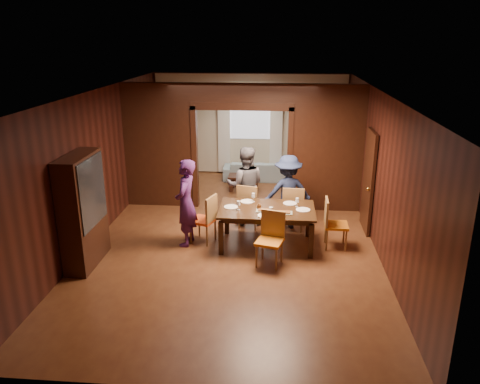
# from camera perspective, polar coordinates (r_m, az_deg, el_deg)

# --- Properties ---
(floor) EXTENTS (9.00, 9.00, 0.00)m
(floor) POSITION_cam_1_polar(r_m,az_deg,el_deg) (9.72, -0.55, -5.10)
(floor) COLOR #532A17
(floor) RESTS_ON ground
(ceiling) EXTENTS (5.50, 9.00, 0.02)m
(ceiling) POSITION_cam_1_polar(r_m,az_deg,el_deg) (8.95, -0.61, 12.15)
(ceiling) COLOR silver
(ceiling) RESTS_ON room_walls
(room_walls) EXTENTS (5.52, 9.01, 2.90)m
(room_walls) POSITION_cam_1_polar(r_m,az_deg,el_deg) (11.03, 0.36, 6.06)
(room_walls) COLOR black
(room_walls) RESTS_ON floor
(person_purple) EXTENTS (0.46, 0.66, 1.71)m
(person_purple) POSITION_cam_1_polar(r_m,az_deg,el_deg) (9.01, -6.61, -1.33)
(person_purple) COLOR #481E58
(person_purple) RESTS_ON floor
(person_grey) EXTENTS (0.87, 0.70, 1.70)m
(person_grey) POSITION_cam_1_polar(r_m,az_deg,el_deg) (9.97, 0.66, 0.77)
(person_grey) COLOR #56555C
(person_grey) RESTS_ON floor
(person_navy) EXTENTS (1.12, 0.79, 1.58)m
(person_navy) POSITION_cam_1_polar(r_m,az_deg,el_deg) (9.81, 5.84, -0.01)
(person_navy) COLOR #1A2341
(person_navy) RESTS_ON floor
(sofa) EXTENTS (1.84, 0.75, 0.54)m
(sofa) POSITION_cam_1_polar(r_m,az_deg,el_deg) (13.23, 1.98, 2.66)
(sofa) COLOR #85A0AE
(sofa) RESTS_ON floor
(serving_bowl) EXTENTS (0.28, 0.28, 0.07)m
(serving_bowl) POSITION_cam_1_polar(r_m,az_deg,el_deg) (9.01, 3.68, -1.65)
(serving_bowl) COLOR black
(serving_bowl) RESTS_ON dining_table
(dining_table) EXTENTS (1.82, 1.13, 0.76)m
(dining_table) POSITION_cam_1_polar(r_m,az_deg,el_deg) (9.09, 3.26, -4.26)
(dining_table) COLOR black
(dining_table) RESTS_ON floor
(coffee_table) EXTENTS (0.80, 0.50, 0.40)m
(coffee_table) POSITION_cam_1_polar(r_m,az_deg,el_deg) (12.33, 0.46, 1.14)
(coffee_table) COLOR black
(coffee_table) RESTS_ON floor
(chair_left) EXTENTS (0.56, 0.56, 0.97)m
(chair_left) POSITION_cam_1_polar(r_m,az_deg,el_deg) (9.21, -4.57, -3.25)
(chair_left) COLOR #E84C15
(chair_left) RESTS_ON floor
(chair_right) EXTENTS (0.45, 0.45, 0.97)m
(chair_right) POSITION_cam_1_polar(r_m,az_deg,el_deg) (9.13, 11.66, -3.80)
(chair_right) COLOR #BF6211
(chair_right) RESTS_ON floor
(chair_far_l) EXTENTS (0.53, 0.53, 0.97)m
(chair_far_l) POSITION_cam_1_polar(r_m,az_deg,el_deg) (9.90, 1.21, -1.62)
(chair_far_l) COLOR orange
(chair_far_l) RESTS_ON floor
(chair_far_r) EXTENTS (0.46, 0.46, 0.97)m
(chair_far_r) POSITION_cam_1_polar(r_m,az_deg,el_deg) (9.83, 6.51, -1.88)
(chair_far_r) COLOR #C75A12
(chair_far_r) RESTS_ON floor
(chair_near) EXTENTS (0.54, 0.54, 0.97)m
(chair_near) POSITION_cam_1_polar(r_m,az_deg,el_deg) (8.28, 3.62, -5.86)
(chair_near) COLOR orange
(chair_near) RESTS_ON floor
(hutch) EXTENTS (0.40, 1.20, 2.00)m
(hutch) POSITION_cam_1_polar(r_m,az_deg,el_deg) (8.60, -18.61, -2.17)
(hutch) COLOR black
(hutch) RESTS_ON floor
(door_right) EXTENTS (0.06, 0.90, 2.10)m
(door_right) POSITION_cam_1_polar(r_m,az_deg,el_deg) (9.95, 15.39, 1.25)
(door_right) COLOR black
(door_right) RESTS_ON floor
(window_far) EXTENTS (1.20, 0.03, 1.30)m
(window_far) POSITION_cam_1_polar(r_m,az_deg,el_deg) (13.50, 1.24, 9.23)
(window_far) COLOR silver
(window_far) RESTS_ON back_wall
(curtain_left) EXTENTS (0.35, 0.06, 2.40)m
(curtain_left) POSITION_cam_1_polar(r_m,az_deg,el_deg) (13.61, -1.96, 7.37)
(curtain_left) COLOR white
(curtain_left) RESTS_ON back_wall
(curtain_right) EXTENTS (0.35, 0.06, 2.40)m
(curtain_right) POSITION_cam_1_polar(r_m,az_deg,el_deg) (13.51, 4.42, 7.25)
(curtain_right) COLOR white
(curtain_right) RESTS_ON back_wall
(plate_left) EXTENTS (0.27, 0.27, 0.01)m
(plate_left) POSITION_cam_1_polar(r_m,az_deg,el_deg) (9.00, -1.10, -1.83)
(plate_left) COLOR silver
(plate_left) RESTS_ON dining_table
(plate_far_l) EXTENTS (0.27, 0.27, 0.01)m
(plate_far_l) POSITION_cam_1_polar(r_m,az_deg,el_deg) (9.29, 0.88, -1.15)
(plate_far_l) COLOR white
(plate_far_l) RESTS_ON dining_table
(plate_far_r) EXTENTS (0.27, 0.27, 0.01)m
(plate_far_r) POSITION_cam_1_polar(r_m,az_deg,el_deg) (9.24, 6.11, -1.38)
(plate_far_r) COLOR silver
(plate_far_r) RESTS_ON dining_table
(plate_right) EXTENTS (0.27, 0.27, 0.01)m
(plate_right) POSITION_cam_1_polar(r_m,az_deg,el_deg) (8.93, 7.69, -2.15)
(plate_right) COLOR white
(plate_right) RESTS_ON dining_table
(plate_near) EXTENTS (0.27, 0.27, 0.01)m
(plate_near) POSITION_cam_1_polar(r_m,az_deg,el_deg) (8.59, 3.07, -2.88)
(plate_near) COLOR white
(plate_near) RESTS_ON dining_table
(platter_a) EXTENTS (0.30, 0.20, 0.04)m
(platter_a) POSITION_cam_1_polar(r_m,az_deg,el_deg) (8.80, 2.95, -2.24)
(platter_a) COLOR gray
(platter_a) RESTS_ON dining_table
(platter_b) EXTENTS (0.30, 0.20, 0.04)m
(platter_b) POSITION_cam_1_polar(r_m,az_deg,el_deg) (8.73, 5.42, -2.49)
(platter_b) COLOR slate
(platter_b) RESTS_ON dining_table
(wineglass_left) EXTENTS (0.08, 0.08, 0.18)m
(wineglass_left) POSITION_cam_1_polar(r_m,az_deg,el_deg) (8.83, -0.20, -1.65)
(wineglass_left) COLOR silver
(wineglass_left) RESTS_ON dining_table
(wineglass_far) EXTENTS (0.08, 0.08, 0.18)m
(wineglass_far) POSITION_cam_1_polar(r_m,az_deg,el_deg) (9.26, 1.63, -0.68)
(wineglass_far) COLOR silver
(wineglass_far) RESTS_ON dining_table
(wineglass_right) EXTENTS (0.08, 0.08, 0.18)m
(wineglass_right) POSITION_cam_1_polar(r_m,az_deg,el_deg) (9.05, 6.98, -1.27)
(wineglass_right) COLOR white
(wineglass_right) RESTS_ON dining_table
(tumbler) EXTENTS (0.07, 0.07, 0.14)m
(tumbler) POSITION_cam_1_polar(r_m,az_deg,el_deg) (8.64, 3.79, -2.29)
(tumbler) COLOR silver
(tumbler) RESTS_ON dining_table
(condiment_jar) EXTENTS (0.08, 0.08, 0.11)m
(condiment_jar) POSITION_cam_1_polar(r_m,az_deg,el_deg) (8.88, 2.35, -1.77)
(condiment_jar) COLOR #512D13
(condiment_jar) RESTS_ON dining_table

